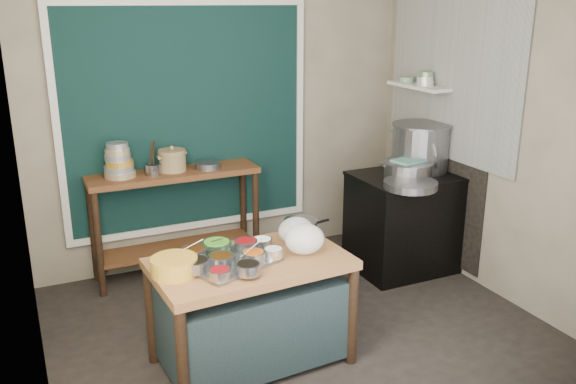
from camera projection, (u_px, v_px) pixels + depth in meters
name	position (u px, v px, depth m)	size (l,w,h in m)	color
floor	(296.00, 327.00, 4.58)	(3.50, 3.00, 0.02)	black
back_wall	(224.00, 110.00, 5.47)	(3.50, 0.02, 2.80)	gray
left_wall	(18.00, 174.00, 3.45)	(0.02, 3.00, 2.80)	gray
right_wall	(495.00, 123.00, 4.87)	(0.02, 3.00, 2.80)	gray
curtain_panel	(188.00, 119.00, 5.31)	(2.10, 0.02, 1.90)	black
curtain_frame	(188.00, 119.00, 5.30)	(2.22, 0.03, 2.02)	beige
tile_panel	(452.00, 60.00, 5.20)	(0.02, 1.70, 1.70)	#B2B2AA
soot_patch	(435.00, 186.00, 5.63)	(0.01, 1.30, 1.30)	black
wall_shelf	(419.00, 86.00, 5.49)	(0.22, 0.70, 0.03)	beige
prep_table	(251.00, 312.00, 4.02)	(1.25, 0.72, 0.75)	brown
back_counter	(176.00, 224.00, 5.32)	(1.45, 0.40, 0.95)	brown
stove_block	(405.00, 223.00, 5.47)	(0.90, 0.68, 0.85)	black
stove_top	(408.00, 176.00, 5.34)	(0.92, 0.69, 0.03)	black
condiment_tray	(232.00, 263.00, 3.83)	(0.54, 0.39, 0.02)	gray
condiment_bowls	(228.00, 256.00, 3.82)	(0.66, 0.55, 0.08)	silver
yellow_basin	(174.00, 266.00, 3.68)	(0.28, 0.28, 0.11)	gold
saucepan	(301.00, 229.00, 4.25)	(0.24, 0.24, 0.13)	gray
plastic_bag_a	(305.00, 239.00, 3.98)	(0.27, 0.23, 0.20)	white
plastic_bag_b	(296.00, 230.00, 4.15)	(0.25, 0.21, 0.18)	white
bowl_stack	(119.00, 162.00, 4.99)	(0.26, 0.26, 0.29)	tan
utensil_cup	(153.00, 169.00, 5.08)	(0.15, 0.15, 0.09)	gray
ceramic_crock	(172.00, 161.00, 5.17)	(0.25, 0.25, 0.17)	olive
wide_bowl	(208.00, 165.00, 5.26)	(0.23, 0.23, 0.06)	gray
stock_pot	(420.00, 147.00, 5.42)	(0.54, 0.54, 0.42)	gray
pot_lid	(429.00, 151.00, 5.36)	(0.40, 0.40, 0.02)	gray
steamer	(408.00, 170.00, 5.22)	(0.44, 0.44, 0.14)	gray
green_cloth	(409.00, 161.00, 5.19)	(0.25, 0.20, 0.02)	slate
shallow_pan	(410.00, 185.00, 4.94)	(0.44, 0.44, 0.06)	gray
shelf_bowl_stack	(425.00, 79.00, 5.39)	(0.15, 0.15, 0.12)	silver
shelf_bowl_green	(407.00, 79.00, 5.64)	(0.13, 0.13, 0.05)	gray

